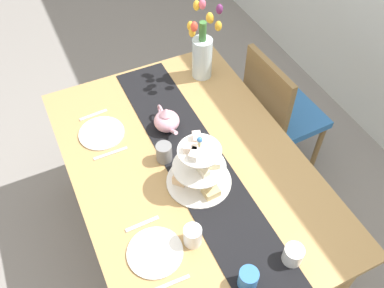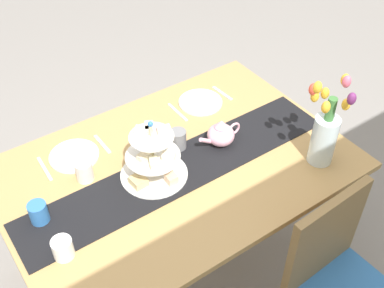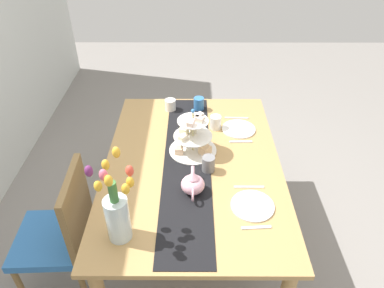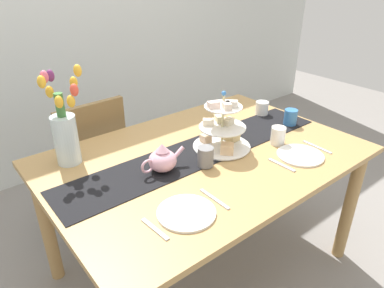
{
  "view_description": "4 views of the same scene",
  "coord_description": "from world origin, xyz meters",
  "px_view_note": "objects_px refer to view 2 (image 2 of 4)",
  "views": [
    {
      "loc": [
        1.1,
        -0.5,
        2.33
      ],
      "look_at": [
        -0.07,
        0.05,
        0.81
      ],
      "focal_mm": 38.85,
      "sensor_mm": 36.0,
      "label": 1
    },
    {
      "loc": [
        0.84,
        1.34,
        2.3
      ],
      "look_at": [
        -0.07,
        0.03,
        0.87
      ],
      "focal_mm": 45.33,
      "sensor_mm": 36.0,
      "label": 2
    },
    {
      "loc": [
        -1.69,
        0.0,
        2.15
      ],
      "look_at": [
        0.05,
        0.01,
        0.86
      ],
      "focal_mm": 33.55,
      "sensor_mm": 36.0,
      "label": 3
    },
    {
      "loc": [
        -1.02,
        -1.17,
        1.62
      ],
      "look_at": [
        -0.07,
        0.02,
        0.83
      ],
      "focal_mm": 32.93,
      "sensor_mm": 36.0,
      "label": 4
    }
  ],
  "objects_px": {
    "knife_right": "(45,169)",
    "cream_jug": "(63,248)",
    "mug_white_text": "(84,171)",
    "tulip_vase": "(325,131)",
    "dinner_plate_right": "(74,156)",
    "chair_left": "(339,281)",
    "mug_grey": "(178,139)",
    "fork_right": "(102,144)",
    "dinner_plate_left": "(200,102)",
    "tiered_cake_stand": "(153,160)",
    "teapot": "(221,134)",
    "fork_left": "(222,93)",
    "mug_orange": "(39,213)",
    "knife_left": "(178,112)",
    "dining_table": "(176,180)"
  },
  "relations": [
    {
      "from": "chair_left",
      "to": "dinner_plate_left",
      "type": "distance_m",
      "value": 1.11
    },
    {
      "from": "cream_jug",
      "to": "fork_left",
      "type": "height_order",
      "value": "cream_jug"
    },
    {
      "from": "chair_left",
      "to": "mug_grey",
      "type": "height_order",
      "value": "chair_left"
    },
    {
      "from": "mug_orange",
      "to": "teapot",
      "type": "bearing_deg",
      "value": 177.17
    },
    {
      "from": "tiered_cake_stand",
      "to": "chair_left",
      "type": "bearing_deg",
      "value": 119.74
    },
    {
      "from": "dining_table",
      "to": "mug_white_text",
      "type": "xyz_separation_m",
      "value": [
        0.37,
        -0.16,
        0.15
      ]
    },
    {
      "from": "chair_left",
      "to": "dinner_plate_right",
      "type": "relative_size",
      "value": 3.96
    },
    {
      "from": "mug_orange",
      "to": "knife_left",
      "type": "bearing_deg",
      "value": -162.21
    },
    {
      "from": "cream_jug",
      "to": "knife_left",
      "type": "distance_m",
      "value": 0.97
    },
    {
      "from": "tiered_cake_stand",
      "to": "dinner_plate_right",
      "type": "distance_m",
      "value": 0.41
    },
    {
      "from": "dining_table",
      "to": "dinner_plate_left",
      "type": "distance_m",
      "value": 0.49
    },
    {
      "from": "knife_right",
      "to": "mug_white_text",
      "type": "xyz_separation_m",
      "value": [
        -0.13,
        0.16,
        0.04
      ]
    },
    {
      "from": "tiered_cake_stand",
      "to": "knife_right",
      "type": "distance_m",
      "value": 0.51
    },
    {
      "from": "dinner_plate_left",
      "to": "chair_left",
      "type": "bearing_deg",
      "value": 87.51
    },
    {
      "from": "knife_right",
      "to": "knife_left",
      "type": "bearing_deg",
      "value": 180.0
    },
    {
      "from": "dinner_plate_right",
      "to": "knife_right",
      "type": "xyz_separation_m",
      "value": [
        0.15,
        0.0,
        -0.0
      ]
    },
    {
      "from": "cream_jug",
      "to": "dinner_plate_left",
      "type": "xyz_separation_m",
      "value": [
        -0.98,
        -0.48,
        -0.04
      ]
    },
    {
      "from": "knife_right",
      "to": "tulip_vase",
      "type": "bearing_deg",
      "value": 147.96
    },
    {
      "from": "chair_left",
      "to": "mug_orange",
      "type": "height_order",
      "value": "chair_left"
    },
    {
      "from": "tiered_cake_stand",
      "to": "teapot",
      "type": "relative_size",
      "value": 1.28
    },
    {
      "from": "tulip_vase",
      "to": "dinner_plate_right",
      "type": "xyz_separation_m",
      "value": [
        0.91,
        -0.66,
        -0.17
      ]
    },
    {
      "from": "tulip_vase",
      "to": "cream_jug",
      "type": "bearing_deg",
      "value": -8.7
    },
    {
      "from": "knife_right",
      "to": "cream_jug",
      "type": "bearing_deg",
      "value": 76.53
    },
    {
      "from": "mug_grey",
      "to": "mug_white_text",
      "type": "height_order",
      "value": "mug_grey"
    },
    {
      "from": "knife_left",
      "to": "mug_grey",
      "type": "relative_size",
      "value": 1.79
    },
    {
      "from": "knife_right",
      "to": "mug_orange",
      "type": "bearing_deg",
      "value": 65.13
    },
    {
      "from": "dinner_plate_right",
      "to": "tiered_cake_stand",
      "type": "bearing_deg",
      "value": 127.19
    },
    {
      "from": "dinner_plate_left",
      "to": "mug_grey",
      "type": "height_order",
      "value": "mug_grey"
    },
    {
      "from": "fork_right",
      "to": "mug_white_text",
      "type": "height_order",
      "value": "mug_white_text"
    },
    {
      "from": "knife_right",
      "to": "mug_white_text",
      "type": "height_order",
      "value": "mug_white_text"
    },
    {
      "from": "mug_white_text",
      "to": "tulip_vase",
      "type": "bearing_deg",
      "value": 151.67
    },
    {
      "from": "dinner_plate_left",
      "to": "knife_left",
      "type": "height_order",
      "value": "dinner_plate_left"
    },
    {
      "from": "dinner_plate_left",
      "to": "fork_left",
      "type": "height_order",
      "value": "dinner_plate_left"
    },
    {
      "from": "fork_left",
      "to": "mug_orange",
      "type": "height_order",
      "value": "mug_orange"
    },
    {
      "from": "teapot",
      "to": "knife_right",
      "type": "height_order",
      "value": "teapot"
    },
    {
      "from": "dinner_plate_left",
      "to": "dinner_plate_right",
      "type": "xyz_separation_m",
      "value": [
        0.72,
        0.0,
        0.0
      ]
    },
    {
      "from": "tulip_vase",
      "to": "mug_grey",
      "type": "xyz_separation_m",
      "value": [
        0.48,
        -0.44,
        -0.12
      ]
    },
    {
      "from": "teapot",
      "to": "dinner_plate_right",
      "type": "xyz_separation_m",
      "value": [
        0.61,
        -0.32,
        -0.05
      ]
    },
    {
      "from": "dinner_plate_right",
      "to": "fork_right",
      "type": "relative_size",
      "value": 1.53
    },
    {
      "from": "chair_left",
      "to": "mug_orange",
      "type": "bearing_deg",
      "value": -40.41
    },
    {
      "from": "cream_jug",
      "to": "mug_white_text",
      "type": "height_order",
      "value": "mug_white_text"
    },
    {
      "from": "teapot",
      "to": "fork_right",
      "type": "relative_size",
      "value": 1.59
    },
    {
      "from": "cream_jug",
      "to": "dinner_plate_right",
      "type": "height_order",
      "value": "cream_jug"
    },
    {
      "from": "cream_jug",
      "to": "mug_orange",
      "type": "relative_size",
      "value": 0.89
    },
    {
      "from": "tulip_vase",
      "to": "cream_jug",
      "type": "distance_m",
      "value": 1.2
    },
    {
      "from": "tiered_cake_stand",
      "to": "dinner_plate_right",
      "type": "relative_size",
      "value": 1.32
    },
    {
      "from": "dinner_plate_right",
      "to": "mug_white_text",
      "type": "xyz_separation_m",
      "value": [
        0.02,
        0.16,
        0.04
      ]
    },
    {
      "from": "dinner_plate_left",
      "to": "dinner_plate_right",
      "type": "bearing_deg",
      "value": 0.0
    },
    {
      "from": "tulip_vase",
      "to": "mug_grey",
      "type": "bearing_deg",
      "value": -42.26
    },
    {
      "from": "tulip_vase",
      "to": "fork_right",
      "type": "relative_size",
      "value": 3.1
    }
  ]
}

